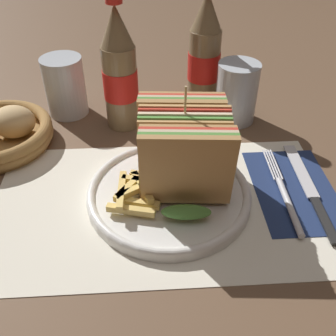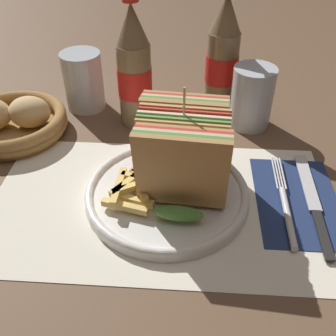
% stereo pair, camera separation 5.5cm
% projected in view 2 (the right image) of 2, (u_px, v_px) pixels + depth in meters
% --- Properties ---
extents(ground_plane, '(4.00, 4.00, 0.00)m').
position_uv_depth(ground_plane, '(157.00, 195.00, 0.57)').
color(ground_plane, brown).
extents(placemat, '(0.48, 0.28, 0.00)m').
position_uv_depth(placemat, '(160.00, 203.00, 0.55)').
color(placemat, silver).
rests_on(placemat, ground_plane).
extents(plate_main, '(0.23, 0.23, 0.02)m').
position_uv_depth(plate_main, '(167.00, 193.00, 0.55)').
color(plate_main, white).
rests_on(plate_main, ground_plane).
extents(club_sandwich, '(0.12, 0.16, 0.15)m').
position_uv_depth(club_sandwich, '(183.00, 153.00, 0.52)').
color(club_sandwich, tan).
rests_on(club_sandwich, plate_main).
extents(fries_pile, '(0.10, 0.08, 0.02)m').
position_uv_depth(fries_pile, '(133.00, 188.00, 0.53)').
color(fries_pile, '#E5C166').
rests_on(fries_pile, plate_main).
extents(ketchup_blob, '(0.05, 0.04, 0.02)m').
position_uv_depth(ketchup_blob, '(146.00, 179.00, 0.55)').
color(ketchup_blob, maroon).
rests_on(ketchup_blob, plate_main).
extents(napkin, '(0.12, 0.19, 0.00)m').
position_uv_depth(napkin, '(298.00, 202.00, 0.55)').
color(napkin, navy).
rests_on(napkin, ground_plane).
extents(fork, '(0.02, 0.19, 0.01)m').
position_uv_depth(fork, '(286.00, 207.00, 0.54)').
color(fork, silver).
rests_on(fork, napkin).
extents(knife, '(0.02, 0.21, 0.00)m').
position_uv_depth(knife, '(313.00, 202.00, 0.55)').
color(knife, black).
rests_on(knife, napkin).
extents(coke_bottle_near, '(0.06, 0.06, 0.23)m').
position_uv_depth(coke_bottle_near, '(134.00, 70.00, 0.66)').
color(coke_bottle_near, '#7A6647').
rests_on(coke_bottle_near, ground_plane).
extents(coke_bottle_far, '(0.06, 0.06, 0.23)m').
position_uv_depth(coke_bottle_far, '(223.00, 57.00, 0.70)').
color(coke_bottle_far, '#7A6647').
rests_on(coke_bottle_far, ground_plane).
extents(glass_near, '(0.07, 0.07, 0.11)m').
position_uv_depth(glass_near, '(251.00, 101.00, 0.69)').
color(glass_near, silver).
rests_on(glass_near, ground_plane).
extents(glass_far, '(0.07, 0.07, 0.11)m').
position_uv_depth(glass_far, '(84.00, 84.00, 0.74)').
color(glass_far, silver).
rests_on(glass_far, ground_plane).
extents(bread_basket, '(0.19, 0.19, 0.07)m').
position_uv_depth(bread_basket, '(12.00, 121.00, 0.68)').
color(bread_basket, olive).
rests_on(bread_basket, ground_plane).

